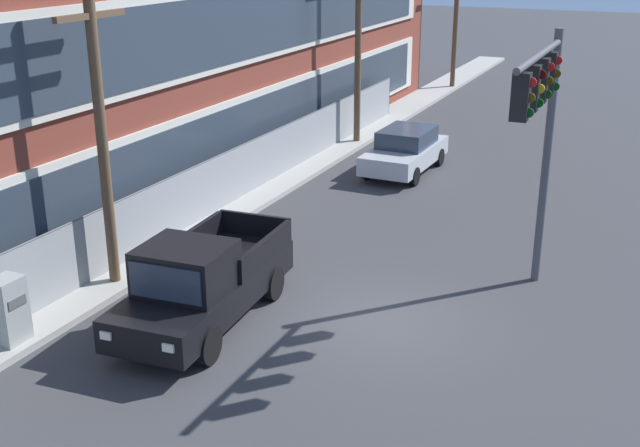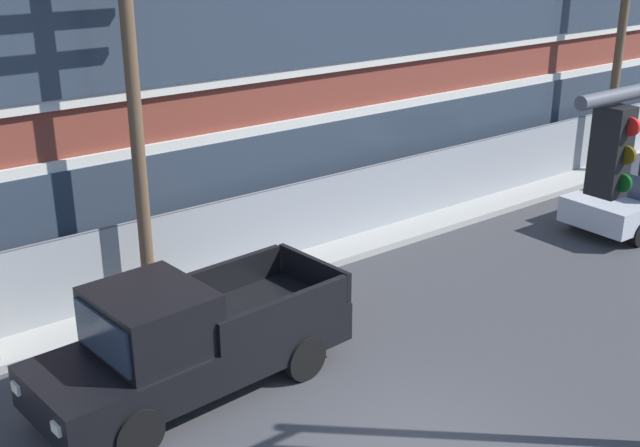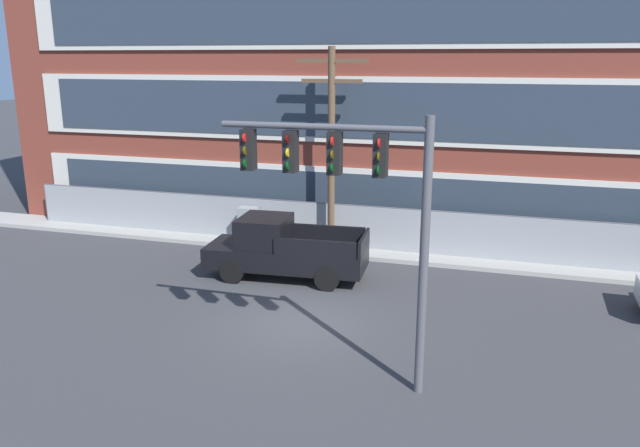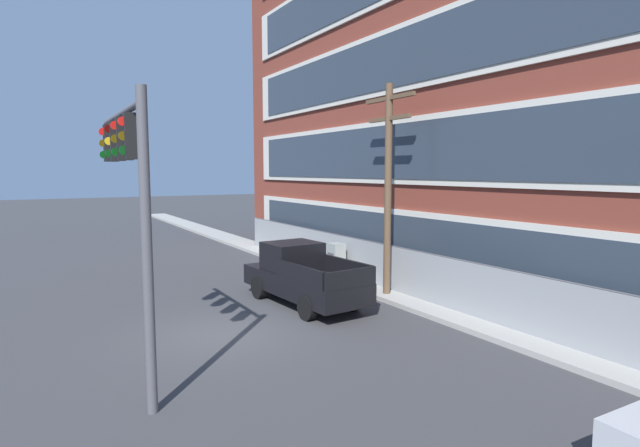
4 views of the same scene
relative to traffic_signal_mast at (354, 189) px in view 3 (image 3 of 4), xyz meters
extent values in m
plane|color=#38383A|center=(-2.23, 2.72, -4.54)|extent=(160.00, 160.00, 0.00)
cube|color=#9E9B93|center=(-2.23, 9.57, -4.46)|extent=(80.00, 1.72, 0.16)
cube|color=brown|center=(3.08, 14.86, 4.05)|extent=(42.37, 8.85, 17.18)
cube|color=beige|center=(3.08, 10.37, -2.65)|extent=(38.98, 0.10, 2.47)
cube|color=#2D3844|center=(3.08, 10.31, -2.65)|extent=(37.28, 0.06, 2.06)
cube|color=beige|center=(3.08, 10.37, 0.79)|extent=(38.98, 0.10, 2.47)
cube|color=#2D3844|center=(3.08, 10.31, 0.79)|extent=(37.28, 0.06, 2.06)
cube|color=beige|center=(3.08, 10.37, 4.22)|extent=(38.98, 0.10, 2.47)
cube|color=#2D3844|center=(3.08, 10.31, 4.22)|extent=(37.28, 0.06, 2.06)
cube|color=gray|center=(0.60, 9.75, -3.63)|extent=(34.12, 0.04, 1.81)
cylinder|color=#4C4C51|center=(-16.46, 9.75, -3.63)|extent=(0.06, 0.06, 1.81)
cylinder|color=#4C4C51|center=(0.60, 9.75, -2.73)|extent=(34.12, 0.05, 0.05)
cylinder|color=#4C4C51|center=(1.54, 0.00, -1.48)|extent=(0.20, 0.20, 6.12)
cylinder|color=#4C4C51|center=(-0.73, 0.00, 1.28)|extent=(4.54, 0.14, 0.14)
cube|color=black|center=(0.55, 0.00, 0.73)|extent=(0.28, 0.32, 0.90)
cylinder|color=red|center=(0.55, -0.18, 1.01)|extent=(0.04, 0.18, 0.18)
cylinder|color=#503E08|center=(0.55, -0.18, 0.73)|extent=(0.04, 0.18, 0.18)
cylinder|color=#0A4011|center=(0.55, -0.18, 0.45)|extent=(0.04, 0.18, 0.18)
cube|color=black|center=(-0.43, 0.00, 0.73)|extent=(0.28, 0.32, 0.90)
cylinder|color=red|center=(-0.43, -0.18, 1.01)|extent=(0.04, 0.18, 0.18)
cylinder|color=#503E08|center=(-0.43, -0.18, 0.73)|extent=(0.04, 0.18, 0.18)
cylinder|color=#0A4011|center=(-0.43, -0.18, 0.45)|extent=(0.04, 0.18, 0.18)
cube|color=black|center=(-1.42, 0.00, 0.73)|extent=(0.28, 0.32, 0.90)
cylinder|color=#4B0807|center=(-1.42, -0.18, 1.01)|extent=(0.04, 0.18, 0.18)
cylinder|color=gold|center=(-1.42, -0.18, 0.73)|extent=(0.04, 0.18, 0.18)
cylinder|color=#0A4011|center=(-1.42, -0.18, 0.45)|extent=(0.04, 0.18, 0.18)
cube|color=black|center=(-2.40, 0.00, 0.73)|extent=(0.28, 0.32, 0.90)
cylinder|color=red|center=(-2.40, -0.18, 1.01)|extent=(0.04, 0.18, 0.18)
cylinder|color=#503E08|center=(-2.40, -0.18, 0.73)|extent=(0.04, 0.18, 0.18)
cylinder|color=#0A4011|center=(-2.40, -0.18, 0.45)|extent=(0.04, 0.18, 0.18)
cube|color=black|center=(-3.82, 6.20, -3.79)|extent=(5.48, 2.33, 0.70)
cube|color=black|center=(-4.57, 6.14, -2.95)|extent=(1.73, 1.91, 0.98)
cube|color=#283342|center=(-5.39, 6.09, -2.95)|extent=(0.17, 1.61, 0.73)
cube|color=black|center=(-2.55, 5.36, -3.16)|extent=(2.68, 0.31, 0.56)
cube|color=black|center=(-2.68, 7.20, -3.16)|extent=(2.68, 0.31, 0.56)
cube|color=black|center=(-1.19, 6.38, -3.16)|extent=(0.23, 1.88, 0.56)
cylinder|color=black|center=(-5.36, 5.19, -4.14)|extent=(0.82, 0.32, 0.80)
cylinder|color=black|center=(-5.48, 6.98, -4.14)|extent=(0.82, 0.32, 0.80)
cylinder|color=black|center=(-2.15, 5.41, -4.14)|extent=(0.82, 0.32, 0.80)
cylinder|color=black|center=(-2.28, 7.21, -4.14)|extent=(0.82, 0.32, 0.80)
cube|color=white|center=(-6.46, 5.32, -3.68)|extent=(0.08, 0.24, 0.16)
cube|color=white|center=(-6.56, 6.69, -3.68)|extent=(0.08, 0.24, 0.16)
cylinder|color=brown|center=(-3.12, 9.24, -0.73)|extent=(0.26, 0.26, 7.62)
cube|color=brown|center=(-3.12, 9.24, 2.59)|extent=(2.62, 0.14, 0.14)
cube|color=brown|center=(-3.12, 9.24, 1.89)|extent=(2.23, 0.14, 0.14)
cube|color=#939993|center=(-6.51, 9.21, -3.75)|extent=(0.67, 0.54, 1.57)
cube|color=#515151|center=(-6.51, 8.93, -3.44)|extent=(0.47, 0.02, 0.20)
camera|label=1|loc=(-17.28, -2.75, 3.58)|focal=45.00mm
camera|label=2|loc=(-9.30, -4.23, 2.84)|focal=45.00mm
camera|label=3|loc=(3.07, -12.62, 2.69)|focal=35.00mm
camera|label=4|loc=(11.00, -1.83, 0.05)|focal=28.00mm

